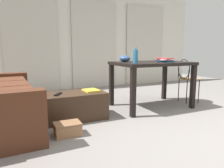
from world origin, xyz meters
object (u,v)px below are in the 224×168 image
craft_table (152,68)px  bowl (125,59)px  wire_chair (187,75)px  magazine (91,90)px  coffee_table (74,106)px  book_stack (165,60)px  tv_remote_primary (58,94)px  bottle_near (135,56)px  shoebox (68,129)px  tv_remote_on_table (160,60)px

craft_table → bowl: size_ratio=6.90×
wire_chair → magazine: 1.93m
coffee_table → book_stack: (1.57, -0.04, 0.63)m
wire_chair → tv_remote_primary: size_ratio=4.40×
bottle_near → bowl: (0.05, 0.43, -0.05)m
wire_chair → shoebox: size_ratio=2.69×
wire_chair → bowl: (-1.21, 0.22, 0.33)m
book_stack → tv_remote_primary: book_stack is taller
coffee_table → bowl: size_ratio=4.73×
coffee_table → tv_remote_primary: 0.31m
wire_chair → tv_remote_on_table: size_ratio=4.79×
coffee_table → bottle_near: bottle_near is taller
bowl → book_stack: 0.68m
craft_table → tv_remote_on_table: (0.38, 0.27, 0.12)m
bowl → tv_remote_primary: 1.34m
tv_remote_primary → shoebox: bearing=-57.5°
bottle_near → wire_chair: bearing=9.7°
coffee_table → bottle_near: (0.93, -0.14, 0.70)m
book_stack → shoebox: bearing=-164.0°
tv_remote_on_table → magazine: tv_remote_on_table is taller
magazine → shoebox: bearing=-136.7°
magazine → coffee_table: bearing=175.0°
bottle_near → tv_remote_primary: bottle_near is taller
bottle_near → magazine: bearing=168.4°
bowl → shoebox: bearing=-144.9°
bowl → book_stack: bowl is taller
craft_table → tv_remote_on_table: size_ratio=7.44×
book_stack → craft_table: bearing=144.0°
bottle_near → magazine: (-0.67, 0.14, -0.50)m
tv_remote_primary → wire_chair: bearing=35.6°
craft_table → magazine: craft_table is taller
wire_chair → bottle_near: (-1.26, -0.21, 0.38)m
tv_remote_on_table → bowl: bearing=154.5°
coffee_table → magazine: size_ratio=3.61×
bowl → magazine: bowl is taller
wire_chair → shoebox: (-2.42, -0.64, -0.44)m
bowl → magazine: 0.90m
tv_remote_primary → magazine: bearing=37.8°
tv_remote_primary → magazine: 0.49m
tv_remote_on_table → shoebox: tv_remote_on_table is taller
craft_table → bowl: bowl is taller
book_stack → tv_remote_on_table: book_stack is taller
coffee_table → magazine: magazine is taller
book_stack → tv_remote_primary: bearing=-180.0°
bowl → wire_chair: bearing=-10.2°
coffee_table → wire_chair: bearing=2.1°
bowl → book_stack: size_ratio=0.58×
tv_remote_on_table → tv_remote_primary: (-2.01, -0.40, -0.40)m
coffee_table → magazine: bearing=0.4°
craft_table → tv_remote_on_table: tv_remote_on_table is taller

